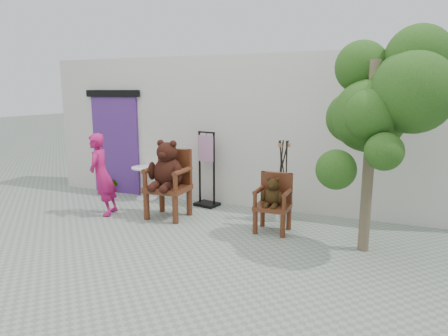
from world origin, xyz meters
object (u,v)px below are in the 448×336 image
(person, at_px, (102,175))
(cafe_table, at_px, (146,179))
(chair_big, at_px, (168,173))
(display_stand, at_px, (207,178))
(chair_small, at_px, (273,198))
(stool_bucket, at_px, (283,186))
(tree, at_px, (390,98))

(person, xyz_separation_m, cafe_table, (0.12, 1.27, -0.33))
(chair_big, height_order, display_stand, display_stand)
(display_stand, bearing_deg, cafe_table, -167.08)
(person, height_order, display_stand, person)
(chair_small, bearing_deg, chair_big, 179.83)
(chair_big, distance_m, cafe_table, 1.48)
(stool_bucket, bearing_deg, cafe_table, 174.15)
(chair_small, height_order, tree, tree)
(chair_big, bearing_deg, cafe_table, 139.87)
(cafe_table, xyz_separation_m, tree, (4.74, -1.18, 1.77))
(display_stand, relative_size, tree, 0.48)
(chair_small, xyz_separation_m, cafe_table, (-3.08, 0.93, -0.13))
(chair_small, relative_size, display_stand, 0.64)
(tree, bearing_deg, person, -179.01)
(chair_big, bearing_deg, tree, -4.10)
(person, bearing_deg, chair_small, 79.14)
(cafe_table, bearing_deg, person, -95.51)
(chair_small, distance_m, tree, 2.35)
(chair_big, relative_size, chair_small, 1.49)
(chair_small, xyz_separation_m, tree, (1.66, -0.26, 1.64))
(display_stand, xyz_separation_m, tree, (3.31, -1.20, 1.63))
(person, relative_size, cafe_table, 2.17)
(stool_bucket, bearing_deg, tree, -27.71)
(cafe_table, distance_m, tree, 5.20)
(chair_small, bearing_deg, display_stand, 150.29)
(display_stand, distance_m, stool_bucket, 1.69)
(cafe_table, bearing_deg, chair_big, -40.13)
(person, xyz_separation_m, display_stand, (1.56, 1.28, -0.18))
(chair_big, distance_m, person, 1.27)
(chair_small, xyz_separation_m, stool_bucket, (0.00, 0.61, 0.07))
(tree, bearing_deg, chair_small, 171.24)
(person, relative_size, tree, 0.48)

